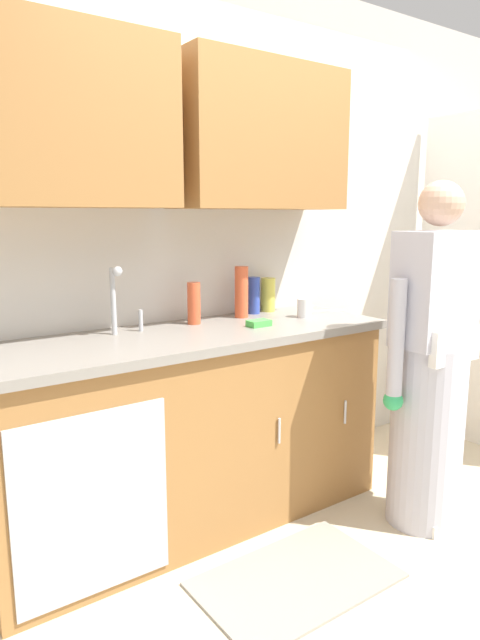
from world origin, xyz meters
TOP-DOWN VIEW (x-y plane):
  - ground_plane at (0.00, 0.00)m, footprint 9.00×9.00m
  - kitchen_wall_with_uppers at (-0.14, 0.99)m, footprint 4.80×0.44m
  - counter_cabinet at (-0.55, 0.70)m, footprint 1.90×0.62m
  - countertop at (-0.55, 0.70)m, footprint 1.96×0.66m
  - sink at (-0.81, 0.71)m, footprint 0.50×0.36m
  - person_at_sink at (0.36, 0.05)m, footprint 0.55×0.34m
  - floor_mat at (-0.45, 0.05)m, footprint 0.80×0.50m
  - bottle_water_tall at (-0.14, 0.87)m, footprint 0.07×0.07m
  - bottle_dish_liquid at (-0.43, 0.86)m, footprint 0.06×0.06m
  - bottle_cleaner_spray at (0.09, 0.94)m, footprint 0.08×0.08m
  - bottle_water_short at (-0.01, 0.92)m, footprint 0.06×0.06m
  - cup_by_sink at (0.14, 0.68)m, footprint 0.08×0.08m
  - knife_on_counter at (0.34, 0.75)m, footprint 0.23×0.12m
  - sponge at (-0.21, 0.62)m, footprint 0.11×0.07m

SIDE VIEW (x-z plane):
  - ground_plane at x=0.00m, z-range 0.00..0.00m
  - floor_mat at x=-0.45m, z-range 0.00..0.01m
  - counter_cabinet at x=-0.55m, z-range 0.00..0.90m
  - person_at_sink at x=0.36m, z-range -0.12..1.50m
  - countertop at x=-0.55m, z-range 0.90..0.94m
  - sink at x=-0.81m, z-range 0.75..1.10m
  - knife_on_counter at x=0.34m, z-range 0.94..0.95m
  - sponge at x=-0.21m, z-range 0.94..0.97m
  - cup_by_sink at x=0.14m, z-range 0.94..1.04m
  - bottle_cleaner_spray at x=0.09m, z-range 0.94..1.13m
  - bottle_water_short at x=-0.01m, z-range 0.94..1.14m
  - bottle_dish_liquid at x=-0.43m, z-range 0.94..1.15m
  - bottle_water_tall at x=-0.14m, z-range 0.94..1.21m
  - kitchen_wall_with_uppers at x=-0.14m, z-range 0.13..2.83m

